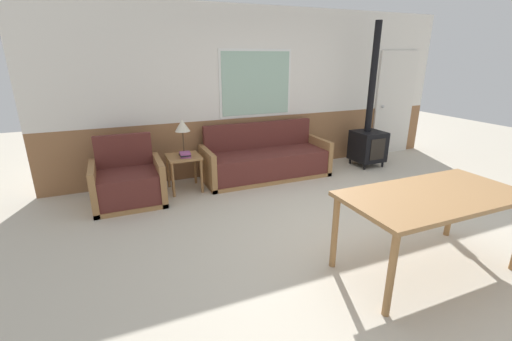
{
  "coord_description": "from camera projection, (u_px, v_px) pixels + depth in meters",
  "views": [
    {
      "loc": [
        -2.46,
        -2.77,
        1.95
      ],
      "look_at": [
        -0.88,
        0.98,
        0.57
      ],
      "focal_mm": 24.0,
      "sensor_mm": 36.0,
      "label": 1
    }
  ],
  "objects": [
    {
      "name": "ground_plane",
      "position": [
        359.0,
        233.0,
        3.95
      ],
      "size": [
        16.0,
        16.0,
        0.0
      ],
      "primitive_type": "plane",
      "color": "beige"
    },
    {
      "name": "entry_door",
      "position": [
        394.0,
        104.0,
        6.92
      ],
      "size": [
        0.94,
        0.09,
        2.04
      ],
      "color": "silver",
      "rests_on": "ground_plane"
    },
    {
      "name": "book_stack",
      "position": [
        185.0,
        155.0,
        4.97
      ],
      "size": [
        0.18,
        0.17,
        0.07
      ],
      "color": "#994C84",
      "rests_on": "side_table"
    },
    {
      "name": "side_table",
      "position": [
        184.0,
        162.0,
        5.08
      ],
      "size": [
        0.48,
        0.48,
        0.54
      ],
      "color": "#9E7042",
      "rests_on": "ground_plane"
    },
    {
      "name": "wall_back",
      "position": [
        265.0,
        92.0,
        5.81
      ],
      "size": [
        7.2,
        0.09,
        2.7
      ],
      "color": "#8E603D",
      "rests_on": "ground_plane"
    },
    {
      "name": "armchair",
      "position": [
        128.0,
        184.0,
        4.67
      ],
      "size": [
        0.92,
        0.76,
        0.9
      ],
      "rotation": [
        0.0,
        0.0,
        0.13
      ],
      "color": "#9E7042",
      "rests_on": "ground_plane"
    },
    {
      "name": "table_lamp",
      "position": [
        182.0,
        127.0,
        5.01
      ],
      "size": [
        0.22,
        0.22,
        0.52
      ],
      "color": "#4C3823",
      "rests_on": "side_table"
    },
    {
      "name": "dining_table",
      "position": [
        433.0,
        202.0,
        3.09
      ],
      "size": [
        1.68,
        0.84,
        0.77
      ],
      "color": "#9E7042",
      "rests_on": "ground_plane"
    },
    {
      "name": "couch",
      "position": [
        266.0,
        161.0,
        5.68
      ],
      "size": [
        2.09,
        0.76,
        0.88
      ],
      "color": "#9E7042",
      "rests_on": "ground_plane"
    },
    {
      "name": "wood_stove",
      "position": [
        369.0,
        136.0,
        6.22
      ],
      "size": [
        0.52,
        0.52,
        2.5
      ],
      "color": "black",
      "rests_on": "ground_plane"
    }
  ]
}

